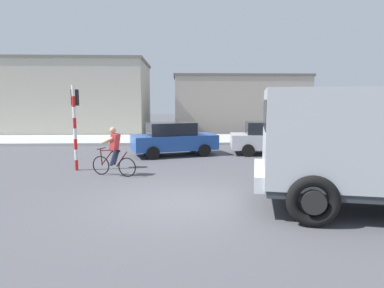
% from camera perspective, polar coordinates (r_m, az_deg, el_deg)
% --- Properties ---
extents(ground_plane, '(120.00, 120.00, 0.00)m').
position_cam_1_polar(ground_plane, '(8.67, -3.17, -10.07)').
color(ground_plane, '#4C4C51').
extents(sidewalk_far, '(80.00, 5.00, 0.16)m').
position_cam_1_polar(sidewalk_far, '(21.96, -2.57, 0.83)').
color(sidewalk_far, '#ADADA8').
rests_on(sidewalk_far, ground).
extents(truck_foreground, '(5.83, 3.70, 2.90)m').
position_cam_1_polar(truck_foreground, '(8.73, 29.57, 0.28)').
color(truck_foreground, '#B2B7BC').
rests_on(truck_foreground, ground).
extents(cyclist, '(1.64, 0.72, 1.72)m').
position_cam_1_polar(cyclist, '(11.77, -13.49, -1.29)').
color(cyclist, black).
rests_on(cyclist, ground).
extents(traffic_light_pole, '(0.24, 0.43, 3.20)m').
position_cam_1_polar(traffic_light_pole, '(13.09, -19.72, 4.64)').
color(traffic_light_pole, red).
rests_on(traffic_light_pole, ground).
extents(car_red_near, '(4.15, 2.17, 1.60)m').
position_cam_1_polar(car_red_near, '(16.64, 13.58, 1.05)').
color(car_red_near, '#B7B7BC').
rests_on(car_red_near, ground).
extents(car_white_mid, '(4.16, 2.21, 1.60)m').
position_cam_1_polar(car_white_mid, '(18.00, 26.78, 0.93)').
color(car_white_mid, '#234C9E').
rests_on(car_white_mid, ground).
extents(car_far_side, '(4.32, 2.78, 1.60)m').
position_cam_1_polar(car_far_side, '(15.84, -3.25, 0.94)').
color(car_far_side, '#234C9E').
rests_on(car_far_side, ground).
extents(pedestrian_near_kerb, '(0.34, 0.22, 1.62)m').
position_cam_1_polar(pedestrian_near_kerb, '(17.40, 14.93, 1.38)').
color(pedestrian_near_kerb, '#2D334C').
rests_on(pedestrian_near_kerb, ground).
extents(building_corner_left, '(11.68, 7.58, 5.91)m').
position_cam_1_polar(building_corner_left, '(29.35, -19.29, 7.72)').
color(building_corner_left, '#B2AD9E').
rests_on(building_corner_left, ground).
extents(building_mid_block, '(11.35, 5.43, 4.81)m').
position_cam_1_polar(building_mid_block, '(29.28, 8.14, 6.98)').
color(building_mid_block, '#9E9389').
rests_on(building_mid_block, ground).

